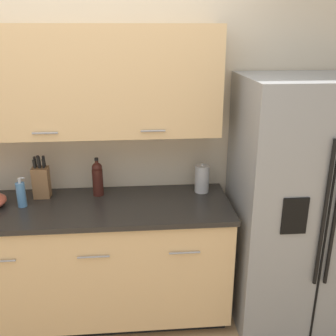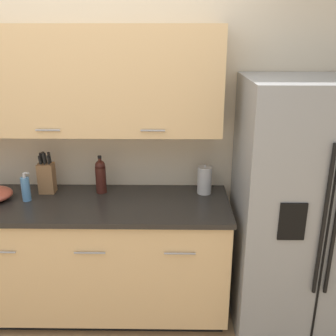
{
  "view_description": "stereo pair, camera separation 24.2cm",
  "coord_description": "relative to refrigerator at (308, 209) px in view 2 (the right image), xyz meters",
  "views": [
    {
      "loc": [
        0.41,
        -1.57,
        2.05
      ],
      "look_at": [
        0.62,
        0.91,
        1.16
      ],
      "focal_mm": 42.0,
      "sensor_mm": 36.0,
      "label": 1
    },
    {
      "loc": [
        0.66,
        -1.57,
        2.05
      ],
      "look_at": [
        0.62,
        0.91,
        1.16
      ],
      "focal_mm": 42.0,
      "sensor_mm": 36.0,
      "label": 2
    }
  ],
  "objects": [
    {
      "name": "wine_bottle",
      "position": [
        -1.44,
        0.21,
        0.16
      ],
      "size": [
        0.08,
        0.08,
        0.28
      ],
      "color": "#3D1914",
      "rests_on": "counter_unit"
    },
    {
      "name": "steel_canister",
      "position": [
        -0.69,
        0.21,
        0.13
      ],
      "size": [
        0.11,
        0.11,
        0.22
      ],
      "color": "#B7B7BA",
      "rests_on": "counter_unit"
    },
    {
      "name": "soap_dispenser",
      "position": [
        -1.94,
        0.06,
        0.12
      ],
      "size": [
        0.07,
        0.06,
        0.21
      ],
      "color": "#4C7FB2",
      "rests_on": "counter_unit"
    },
    {
      "name": "knife_block",
      "position": [
        -1.84,
        0.2,
        0.15
      ],
      "size": [
        0.11,
        0.09,
        0.32
      ],
      "color": "olive",
      "rests_on": "counter_unit"
    },
    {
      "name": "counter_unit",
      "position": [
        -1.74,
        0.05,
        -0.42
      ],
      "size": [
        2.41,
        0.64,
        0.91
      ],
      "color": "black",
      "rests_on": "ground_plane"
    },
    {
      "name": "wall_back",
      "position": [
        -1.62,
        0.33,
        0.54
      ],
      "size": [
        10.0,
        0.39,
        2.6
      ],
      "color": "beige",
      "rests_on": "ground_plane"
    },
    {
      "name": "refrigerator",
      "position": [
        0.0,
        0.0,
        0.0
      ],
      "size": [
        0.95,
        0.73,
        1.76
      ],
      "color": "gray",
      "rests_on": "ground_plane"
    }
  ]
}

